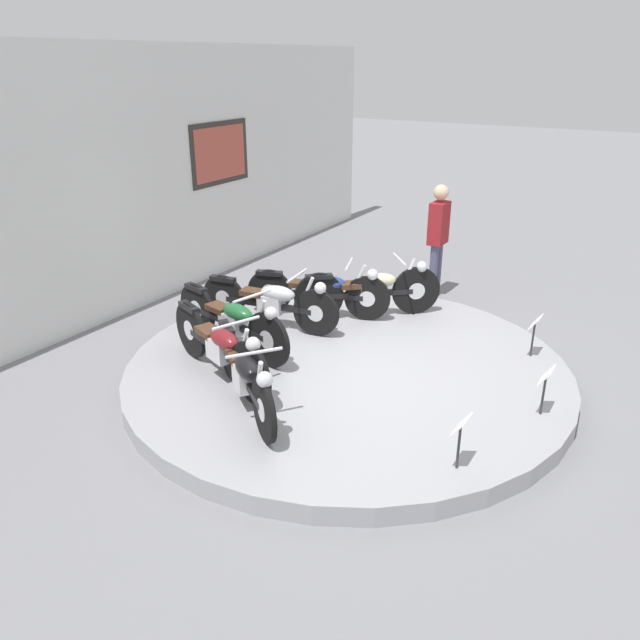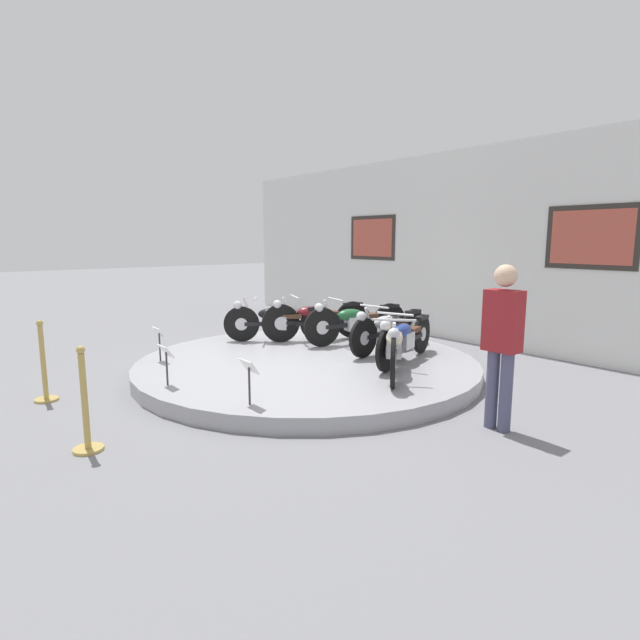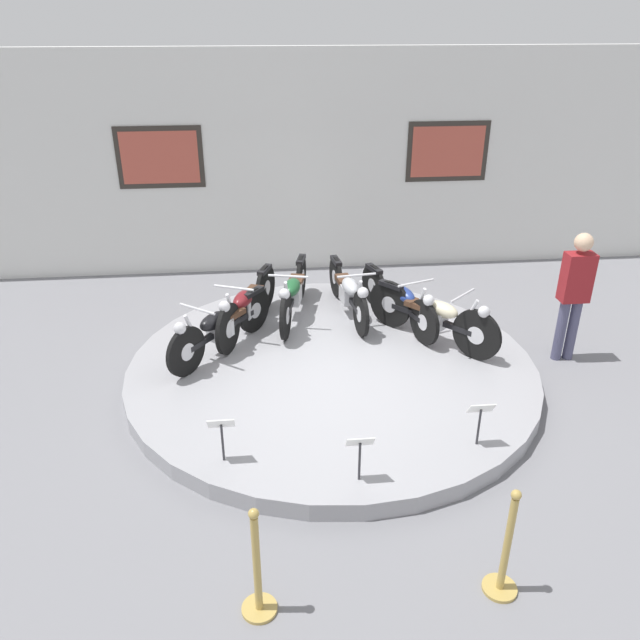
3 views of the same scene
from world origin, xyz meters
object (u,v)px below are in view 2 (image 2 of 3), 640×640
at_px(info_placard_front_right, 249,372).
at_px(stanchion_post_left_of_entry, 44,374).
at_px(motorcycle_blue, 404,337).
at_px(info_placard_front_centre, 166,356).
at_px(motorcycle_black, 277,320).
at_px(visitor_standing, 502,337).
at_px(motorcycle_green, 355,321).
at_px(motorcycle_silver, 388,328).
at_px(stanchion_post_right_of_entry, 86,416).
at_px(motorcycle_maroon, 315,318).
at_px(motorcycle_cream, 394,345).
at_px(info_placard_front_left, 159,337).

height_order(info_placard_front_right, stanchion_post_left_of_entry, stanchion_post_left_of_entry).
xyz_separation_m(motorcycle_blue, info_placard_front_centre, (-1.05, -3.18, -0.01)).
xyz_separation_m(motorcycle_black, visitor_standing, (4.50, -0.25, 0.42)).
distance_m(motorcycle_green, motorcycle_silver, 0.79).
height_order(info_placard_front_right, stanchion_post_right_of_entry, stanchion_post_right_of_entry).
bearing_deg(visitor_standing, motorcycle_blue, 157.77).
relative_size(motorcycle_maroon, stanchion_post_right_of_entry, 1.85).
height_order(motorcycle_cream, stanchion_post_left_of_entry, stanchion_post_left_of_entry).
relative_size(motorcycle_maroon, motorcycle_silver, 0.97).
bearing_deg(motorcycle_green, info_placard_front_centre, -83.62).
bearing_deg(motorcycle_green, info_placard_front_right, -61.83).
distance_m(info_placard_front_left, info_placard_front_centre, 1.34).
height_order(motorcycle_cream, info_placard_front_left, motorcycle_cream).
xyz_separation_m(info_placard_front_centre, stanchion_post_right_of_entry, (0.96, -1.19, -0.22)).
xyz_separation_m(motorcycle_maroon, info_placard_front_right, (2.33, -2.78, -0.03)).
distance_m(motorcycle_maroon, stanchion_post_left_of_entry, 4.38).
distance_m(info_placard_front_centre, stanchion_post_right_of_entry, 1.54).
bearing_deg(motorcycle_blue, info_placard_front_left, -130.07).
xyz_separation_m(info_placard_front_left, stanchion_post_right_of_entry, (2.24, -1.60, -0.22)).
distance_m(motorcycle_silver, info_placard_front_left, 3.54).
xyz_separation_m(visitor_standing, stanchion_post_left_of_entry, (-4.07, -3.53, -0.65)).
relative_size(motorcycle_black, info_placard_front_right, 3.14).
bearing_deg(stanchion_post_right_of_entry, motorcycle_blue, 88.77).
xyz_separation_m(motorcycle_maroon, motorcycle_silver, (1.45, 0.35, -0.02)).
xyz_separation_m(motorcycle_silver, motorcycle_blue, (0.66, -0.35, -0.00)).
xyz_separation_m(motorcycle_blue, info_placard_front_right, (0.23, -2.77, -0.01)).
xyz_separation_m(motorcycle_cream, visitor_standing, (1.72, -0.25, 0.40)).
height_order(motorcycle_cream, info_placard_front_centre, motorcycle_cream).
relative_size(visitor_standing, stanchion_post_right_of_entry, 1.70).
distance_m(motorcycle_green, stanchion_post_left_of_entry, 4.76).
bearing_deg(motorcycle_cream, visitor_standing, -8.43).
bearing_deg(motorcycle_cream, motorcycle_green, 152.23).
relative_size(motorcycle_green, stanchion_post_left_of_entry, 1.92).
distance_m(motorcycle_silver, info_placard_front_centre, 3.56).
bearing_deg(info_placard_front_centre, motorcycle_cream, 61.83).
relative_size(motorcycle_black, motorcycle_silver, 0.82).
bearing_deg(motorcycle_maroon, info_placard_front_right, -49.96).
distance_m(info_placard_front_right, stanchion_post_left_of_entry, 2.76).
bearing_deg(visitor_standing, info_placard_front_centre, -143.00).
distance_m(motorcycle_blue, stanchion_post_right_of_entry, 4.37).
relative_size(motorcycle_maroon, info_placard_front_centre, 3.71).
bearing_deg(visitor_standing, motorcycle_silver, 156.31).
height_order(motorcycle_cream, visitor_standing, visitor_standing).
distance_m(motorcycle_black, motorcycle_green, 1.37).
height_order(motorcycle_silver, motorcycle_blue, same).
relative_size(motorcycle_cream, stanchion_post_left_of_entry, 1.51).
bearing_deg(motorcycle_green, motorcycle_black, -136.46).
height_order(motorcycle_blue, info_placard_front_left, motorcycle_blue).
bearing_deg(motorcycle_cream, info_placard_front_right, -92.92).
bearing_deg(motorcycle_black, info_placard_front_right, -39.27).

